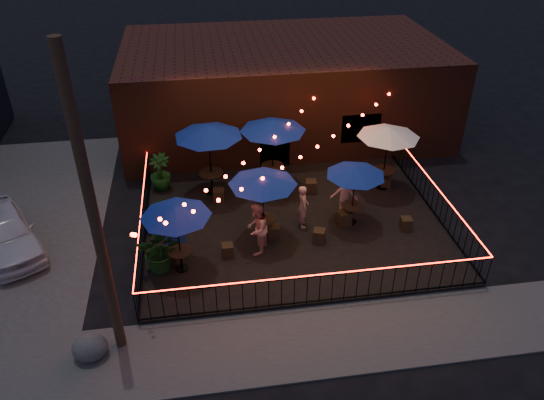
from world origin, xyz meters
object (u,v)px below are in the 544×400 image
Objects in this scene: cooler at (175,235)px; utility_pole at (94,219)px; cafe_table_1 at (208,132)px; cafe_table_4 at (356,172)px; cafe_table_0 at (176,212)px; cafe_table_3 at (273,127)px; cafe_table_5 at (389,133)px; boulder at (90,348)px; cafe_table_2 at (263,180)px.

utility_pole is at bearing -127.13° from cooler.
cafe_table_1 is (2.77, 7.01, -1.38)m from utility_pole.
cafe_table_0 is at bearing -164.13° from cafe_table_4.
cafe_table_3 reaches higher than cafe_table_5.
cafe_table_0 is at bearing -127.72° from cafe_table_3.
cafe_table_4 is 6.18m from cooler.
utility_pole is 2.99× the size of cafe_table_3.
boulder is at bearing -115.37° from cafe_table_1.
cafe_table_3 is at bearing 128.56° from cafe_table_4.
cafe_table_0 is 1.05× the size of cafe_table_4.
cafe_table_2 reaches higher than cafe_table_0.
utility_pole is 3.51× the size of cafe_table_0.
utility_pole reaches higher than cafe_table_0.
cafe_table_0 is 0.85× the size of cafe_table_3.
cafe_table_1 reaches higher than boulder.
boulder is (-8.09, -4.63, -1.79)m from cafe_table_4.
utility_pole is 8.75m from cafe_table_4.
cafe_table_0 is at bearing 52.31° from boulder.
cafe_table_1 reaches higher than cafe_table_3.
cafe_table_0 is 5.72m from cafe_table_3.
boulder is (-5.80, -7.50, -2.24)m from cafe_table_3.
cafe_table_0 reaches higher than cooler.
cafe_table_0 is 0.85× the size of cafe_table_5.
cooler is at bearing -175.89° from cafe_table_4.
cafe_table_3 is (0.82, 3.29, 0.25)m from cafe_table_2.
utility_pole reaches higher than cafe_table_3.
cafe_table_3 is (3.49, 4.52, 0.36)m from cafe_table_0.
cafe_table_1 is 1.16× the size of cafe_table_5.
utility_pole is 8.94× the size of boulder.
cooler reaches higher than boulder.
cafe_table_2 is 3.36m from cooler.
cafe_table_2 is 5.49m from cafe_table_5.
cafe_table_3 is 4.17m from cafe_table_5.
cafe_table_4 is at bearing -30.27° from cafe_table_1.
cafe_table_3 is 1.00× the size of cafe_table_5.
utility_pole is 5.37m from cooler.
cooler is at bearing -138.06° from cafe_table_3.
cafe_table_3 is at bearing 52.28° from cafe_table_0.
cafe_table_1 reaches higher than cafe_table_2.
cafe_table_0 is 2.55× the size of boulder.
cafe_table_3 is at bearing 4.37° from cafe_table_1.
cafe_table_3 is 1.23× the size of cafe_table_4.
cafe_table_5 is at bearing 26.01° from cafe_table_0.
cafe_table_5 is (7.58, 3.70, 0.20)m from cafe_table_0.
cafe_table_2 is at bearing -16.76° from cooler.
cafe_table_1 is at bearing 74.94° from cafe_table_0.
cafe_table_5 is at bearing 34.75° from utility_pole.
boulder is at bearing -127.69° from cafe_table_0.
utility_pole is at bearing -111.55° from cafe_table_1.
cafe_table_0 is 4.51m from cafe_table_1.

